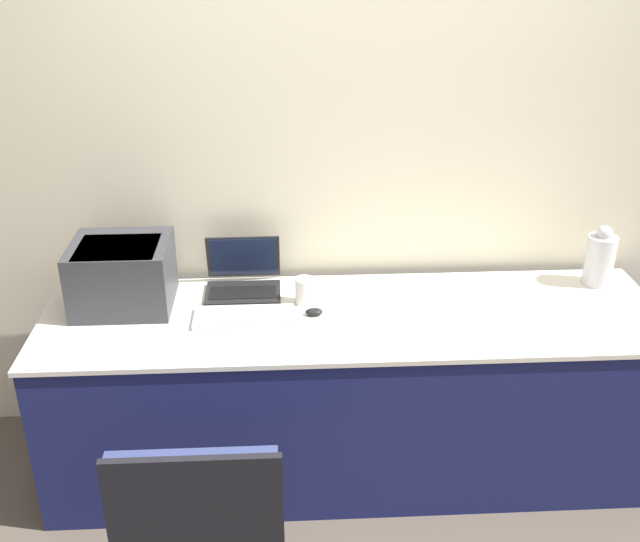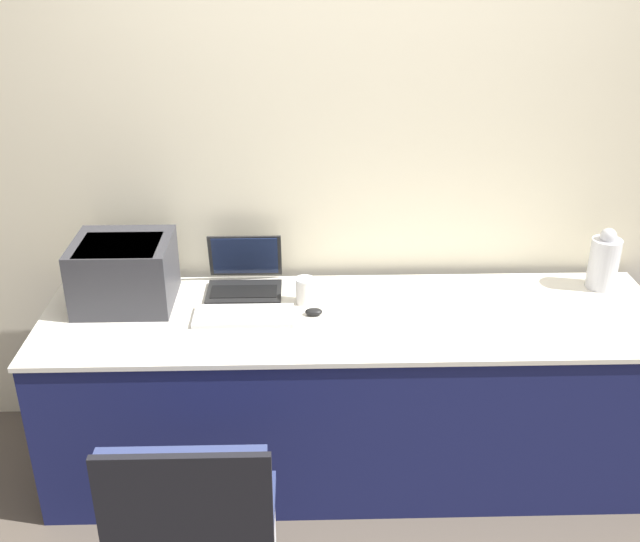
{
  "view_description": "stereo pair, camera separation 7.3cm",
  "coord_description": "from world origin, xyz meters",
  "px_view_note": "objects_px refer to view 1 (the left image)",
  "views": [
    {
      "loc": [
        -0.28,
        -2.28,
        2.2
      ],
      "look_at": [
        -0.14,
        0.39,
        0.93
      ],
      "focal_mm": 42.0,
      "sensor_mm": 36.0,
      "label": 1
    },
    {
      "loc": [
        -0.21,
        -2.29,
        2.2
      ],
      "look_at": [
        -0.14,
        0.39,
        0.93
      ],
      "focal_mm": 42.0,
      "sensor_mm": 36.0,
      "label": 2
    }
  ],
  "objects_px": {
    "laptop_left": "(243,280)",
    "chair": "(203,527)",
    "printer": "(122,272)",
    "coffee_cup": "(304,291)",
    "mouse": "(314,312)",
    "metal_pitcher": "(600,258)",
    "external_keyboard": "(244,317)"
  },
  "relations": [
    {
      "from": "laptop_left",
      "to": "chair",
      "type": "xyz_separation_m",
      "value": [
        -0.09,
        -1.18,
        -0.24
      ]
    },
    {
      "from": "printer",
      "to": "laptop_left",
      "type": "height_order",
      "value": "printer"
    },
    {
      "from": "laptop_left",
      "to": "chair",
      "type": "bearing_deg",
      "value": -94.13
    },
    {
      "from": "laptop_left",
      "to": "coffee_cup",
      "type": "distance_m",
      "value": 0.29
    },
    {
      "from": "laptop_left",
      "to": "mouse",
      "type": "relative_size",
      "value": 4.48
    },
    {
      "from": "printer",
      "to": "metal_pitcher",
      "type": "bearing_deg",
      "value": 2.52
    },
    {
      "from": "laptop_left",
      "to": "coffee_cup",
      "type": "xyz_separation_m",
      "value": [
        0.26,
        -0.13,
        0.01
      ]
    },
    {
      "from": "coffee_cup",
      "to": "metal_pitcher",
      "type": "distance_m",
      "value": 1.29
    },
    {
      "from": "mouse",
      "to": "coffee_cup",
      "type": "bearing_deg",
      "value": 107.67
    },
    {
      "from": "external_keyboard",
      "to": "mouse",
      "type": "bearing_deg",
      "value": 4.18
    },
    {
      "from": "mouse",
      "to": "metal_pitcher",
      "type": "bearing_deg",
      "value": 10.03
    },
    {
      "from": "printer",
      "to": "chair",
      "type": "height_order",
      "value": "printer"
    },
    {
      "from": "external_keyboard",
      "to": "chair",
      "type": "bearing_deg",
      "value": -96.0
    },
    {
      "from": "printer",
      "to": "mouse",
      "type": "height_order",
      "value": "printer"
    },
    {
      "from": "chair",
      "to": "coffee_cup",
      "type": "bearing_deg",
      "value": 71.94
    },
    {
      "from": "printer",
      "to": "external_keyboard",
      "type": "height_order",
      "value": "printer"
    },
    {
      "from": "metal_pitcher",
      "to": "chair",
      "type": "distance_m",
      "value": 2.02
    },
    {
      "from": "chair",
      "to": "laptop_left",
      "type": "bearing_deg",
      "value": 85.87
    },
    {
      "from": "laptop_left",
      "to": "coffee_cup",
      "type": "bearing_deg",
      "value": -26.46
    },
    {
      "from": "mouse",
      "to": "metal_pitcher",
      "type": "height_order",
      "value": "metal_pitcher"
    },
    {
      "from": "metal_pitcher",
      "to": "printer",
      "type": "bearing_deg",
      "value": -177.48
    },
    {
      "from": "coffee_cup",
      "to": "external_keyboard",
      "type": "bearing_deg",
      "value": -152.38
    },
    {
      "from": "coffee_cup",
      "to": "metal_pitcher",
      "type": "bearing_deg",
      "value": 5.0
    },
    {
      "from": "printer",
      "to": "chair",
      "type": "bearing_deg",
      "value": -69.76
    },
    {
      "from": "printer",
      "to": "metal_pitcher",
      "type": "height_order",
      "value": "printer"
    },
    {
      "from": "laptop_left",
      "to": "mouse",
      "type": "xyz_separation_m",
      "value": [
        0.29,
        -0.24,
        -0.04
      ]
    },
    {
      "from": "laptop_left",
      "to": "external_keyboard",
      "type": "relative_size",
      "value": 0.79
    },
    {
      "from": "external_keyboard",
      "to": "chair",
      "type": "height_order",
      "value": "chair"
    },
    {
      "from": "coffee_cup",
      "to": "chair",
      "type": "xyz_separation_m",
      "value": [
        -0.34,
        -1.05,
        -0.25
      ]
    },
    {
      "from": "chair",
      "to": "external_keyboard",
      "type": "bearing_deg",
      "value": 84.0
    },
    {
      "from": "coffee_cup",
      "to": "mouse",
      "type": "xyz_separation_m",
      "value": [
        0.03,
        -0.11,
        -0.04
      ]
    },
    {
      "from": "printer",
      "to": "laptop_left",
      "type": "xyz_separation_m",
      "value": [
        0.48,
        0.11,
        -0.1
      ]
    }
  ]
}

